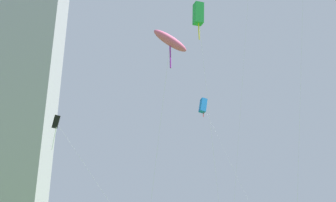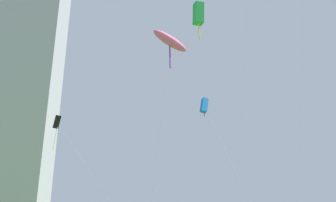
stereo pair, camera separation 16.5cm
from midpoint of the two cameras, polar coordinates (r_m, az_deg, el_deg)
kite_flying_2 at (r=32.27m, az=4.85°, el=14.04°), size 3.46×4.00×20.35m
kite_flying_3 at (r=42.58m, az=-18.01°, el=-3.40°), size 10.14×2.87×13.33m
kite_flying_4 at (r=57.08m, az=5.70°, el=-0.76°), size 5.68×7.88×20.51m
kite_flying_5 at (r=25.04m, az=0.18°, el=9.80°), size 2.86×8.87×14.72m
distant_highrise_0 at (r=125.09m, az=-23.64°, el=4.83°), size 28.23×20.06×95.91m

